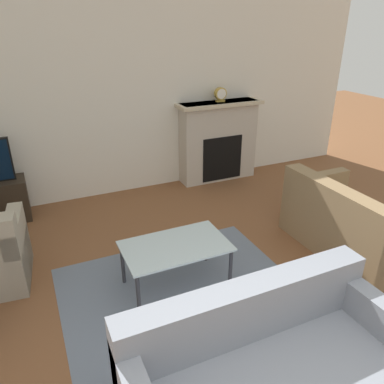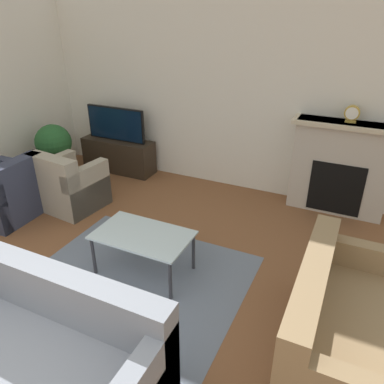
{
  "view_description": "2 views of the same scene",
  "coord_description": "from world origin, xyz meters",
  "views": [
    {
      "loc": [
        -0.89,
        -0.42,
        2.35
      ],
      "look_at": [
        0.53,
        2.69,
        0.77
      ],
      "focal_mm": 35.0,
      "sensor_mm": 36.0,
      "label": 1
    },
    {
      "loc": [
        2.0,
        -0.36,
        2.54
      ],
      "look_at": [
        0.53,
        2.74,
        0.81
      ],
      "focal_mm": 35.0,
      "sensor_mm": 36.0,
      "label": 2
    }
  ],
  "objects": [
    {
      "name": "wall_back",
      "position": [
        0.0,
        4.73,
        1.35
      ],
      "size": [
        8.56,
        0.06,
        2.7
      ],
      "color": "silver",
      "rests_on": "ground_plane"
    },
    {
      "name": "area_rug",
      "position": [
        0.18,
        2.17,
        0.0
      ],
      "size": [
        2.18,
        1.79,
        0.0
      ],
      "color": "slate",
      "rests_on": "ground_plane"
    },
    {
      "name": "fireplace",
      "position": [
        1.82,
        4.55,
        0.64
      ],
      "size": [
        1.33,
        0.37,
        1.24
      ],
      "color": "#BCB2A3",
      "rests_on": "ground_plane"
    },
    {
      "name": "couch_sectional",
      "position": [
        0.23,
        0.88,
        0.29
      ],
      "size": [
        1.81,
        0.86,
        0.82
      ],
      "color": "gray",
      "rests_on": "ground_plane"
    },
    {
      "name": "couch_loveseat",
      "position": [
        2.18,
        2.04,
        0.29
      ],
      "size": [
        0.9,
        1.57,
        0.82
      ],
      "rotation": [
        0.0,
        0.0,
        1.57
      ],
      "color": "#8C704C",
      "rests_on": "ground_plane"
    },
    {
      "name": "coffee_table",
      "position": [
        0.18,
        2.31,
        0.41
      ],
      "size": [
        0.98,
        0.59,
        0.46
      ],
      "color": "#333338",
      "rests_on": "ground_plane"
    },
    {
      "name": "mantel_clock",
      "position": [
        1.84,
        4.55,
        1.35
      ],
      "size": [
        0.18,
        0.07,
        0.21
      ],
      "color": "#B79338",
      "rests_on": "fireplace"
    }
  ]
}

